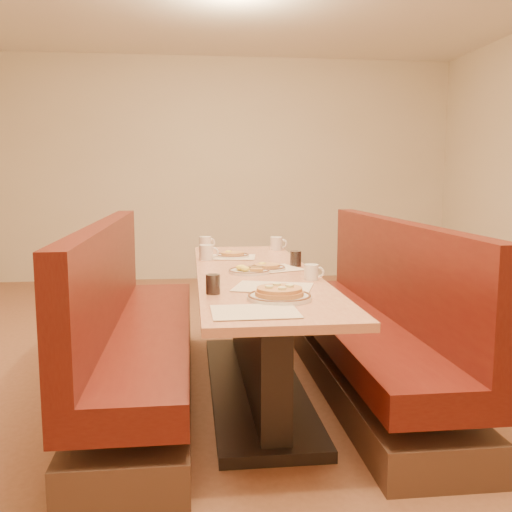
{
  "coord_description": "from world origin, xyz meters",
  "views": [
    {
      "loc": [
        -0.38,
        -3.35,
        1.32
      ],
      "look_at": [
        0.0,
        -0.02,
        0.85
      ],
      "focal_mm": 40.0,
      "sensor_mm": 36.0,
      "label": 1
    }
  ],
  "objects": [
    {
      "name": "placemat_far_left",
      "position": [
        -0.12,
        0.63,
        0.75
      ],
      "size": [
        0.41,
        0.33,
        0.0
      ],
      "primitive_type": "cube",
      "rotation": [
        0.0,
        0.0,
        -0.14
      ],
      "color": "#F9EBC3",
      "rests_on": "diner_table"
    },
    {
      "name": "placemat_near_left",
      "position": [
        -0.12,
        -1.02,
        0.75
      ],
      "size": [
        0.37,
        0.28,
        0.0
      ],
      "primitive_type": "cube",
      "rotation": [
        0.0,
        0.0,
        0.01
      ],
      "color": "#F9EBC3",
      "rests_on": "diner_table"
    },
    {
      "name": "extra_plate_mid",
      "position": [
        0.08,
        0.07,
        0.77
      ],
      "size": [
        0.23,
        0.23,
        0.05
      ],
      "rotation": [
        0.0,
        0.0,
        0.3
      ],
      "color": "silver",
      "rests_on": "diner_table"
    },
    {
      "name": "pancake_plate",
      "position": [
        0.02,
        -0.78,
        0.77
      ],
      "size": [
        0.3,
        0.3,
        0.07
      ],
      "rotation": [
        0.0,
        0.0,
        -0.33
      ],
      "color": "silver",
      "rests_on": "diner_table"
    },
    {
      "name": "coffee_mug_c",
      "position": [
        0.28,
        1.01,
        0.8
      ],
      "size": [
        0.13,
        0.09,
        0.1
      ],
      "rotation": [
        0.0,
        0.0,
        -0.36
      ],
      "color": "silver",
      "rests_on": "diner_table"
    },
    {
      "name": "booth_right",
      "position": [
        0.73,
        0.0,
        0.36
      ],
      "size": [
        0.55,
        2.5,
        1.05
      ],
      "color": "#4C3326",
      "rests_on": "ground"
    },
    {
      "name": "coffee_mug_a",
      "position": [
        0.28,
        -0.29,
        0.79
      ],
      "size": [
        0.11,
        0.08,
        0.09
      ],
      "rotation": [
        0.0,
        0.0,
        -0.26
      ],
      "color": "silver",
      "rests_on": "diner_table"
    },
    {
      "name": "ground",
      "position": [
        0.0,
        0.0,
        0.0
      ],
      "size": [
        8.0,
        8.0,
        0.0
      ],
      "primitive_type": "plane",
      "color": "#9E6647",
      "rests_on": "ground"
    },
    {
      "name": "coffee_mug_b",
      "position": [
        -0.28,
        0.54,
        0.8
      ],
      "size": [
        0.14,
        0.1,
        0.1
      ],
      "rotation": [
        0.0,
        0.0,
        -0.18
      ],
      "color": "silver",
      "rests_on": "diner_table"
    },
    {
      "name": "booth_left",
      "position": [
        -0.73,
        0.0,
        0.36
      ],
      "size": [
        0.55,
        2.5,
        1.05
      ],
      "color": "#4C3326",
      "rests_on": "ground"
    },
    {
      "name": "placemat_far_right",
      "position": [
        0.1,
        0.08,
        0.75
      ],
      "size": [
        0.43,
        0.38,
        0.0
      ],
      "primitive_type": "cube",
      "rotation": [
        0.0,
        0.0,
        0.37
      ],
      "color": "#F9EBC3",
      "rests_on": "diner_table"
    },
    {
      "name": "extra_plate_far",
      "position": [
        -0.09,
        0.64,
        0.77
      ],
      "size": [
        0.23,
        0.23,
        0.05
      ],
      "rotation": [
        0.0,
        0.0,
        -0.33
      ],
      "color": "silver",
      "rests_on": "diner_table"
    },
    {
      "name": "soda_tumbler_mid",
      "position": [
        0.28,
        0.19,
        0.8
      ],
      "size": [
        0.07,
        0.07,
        0.1
      ],
      "color": "black",
      "rests_on": "diner_table"
    },
    {
      "name": "room_envelope",
      "position": [
        0.0,
        0.0,
        1.93
      ],
      "size": [
        6.04,
        8.04,
        2.82
      ],
      "color": "beige",
      "rests_on": "ground"
    },
    {
      "name": "diner_table",
      "position": [
        0.0,
        0.0,
        0.37
      ],
      "size": [
        0.7,
        2.5,
        0.75
      ],
      "color": "black",
      "rests_on": "ground"
    },
    {
      "name": "placemat_near_right",
      "position": [
        0.03,
        -0.5,
        0.75
      ],
      "size": [
        0.46,
        0.4,
        0.0
      ],
      "primitive_type": "cube",
      "rotation": [
        0.0,
        0.0,
        -0.31
      ],
      "color": "#F9EBC3",
      "rests_on": "diner_table"
    },
    {
      "name": "eggs_plate",
      "position": [
        -0.04,
        -0.02,
        0.76
      ],
      "size": [
        0.25,
        0.25,
        0.05
      ],
      "rotation": [
        0.0,
        0.0,
        -0.22
      ],
      "color": "silver",
      "rests_on": "diner_table"
    },
    {
      "name": "soda_tumbler_near",
      "position": [
        -0.28,
        -0.61,
        0.8
      ],
      "size": [
        0.07,
        0.07,
        0.1
      ],
      "color": "black",
      "rests_on": "diner_table"
    },
    {
      "name": "coffee_mug_d",
      "position": [
        -0.27,
        1.1,
        0.8
      ],
      "size": [
        0.13,
        0.09,
        0.1
      ],
      "rotation": [
        0.0,
        0.0,
        0.39
      ],
      "color": "silver",
      "rests_on": "diner_table"
    }
  ]
}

